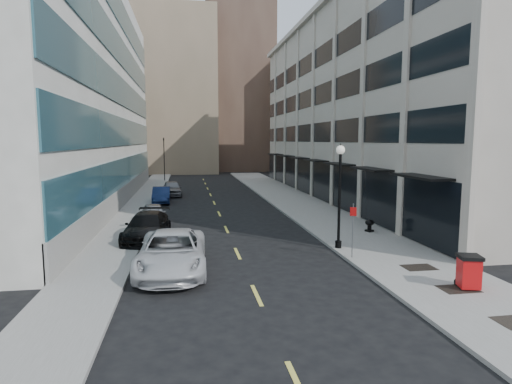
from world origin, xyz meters
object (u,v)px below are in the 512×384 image
object	(u,v)px
trash_bin	(469,271)
urn_planter	(370,224)
car_blue_sedan	(161,195)
car_grey_sedan	(172,188)
lamppost	(340,187)
sign_post	(353,223)
car_white_van	(172,252)
car_silver_sedan	(154,214)
traffic_signal	(164,141)
car_black_pickup	(147,227)

from	to	relation	value
trash_bin	urn_planter	distance (m)	10.26
car_blue_sedan	urn_planter	bearing A→B (deg)	-50.40
car_grey_sedan	lamppost	distance (m)	25.87
car_blue_sedan	sign_post	world-z (taller)	sign_post
car_blue_sedan	trash_bin	size ratio (longest dim) A/B	3.43
sign_post	urn_planter	world-z (taller)	sign_post
car_white_van	car_blue_sedan	xyz separation A→B (m)	(-1.60, 21.39, -0.14)
car_silver_sedan	urn_planter	size ratio (longest dim) A/B	5.34
traffic_signal	lamppost	size ratio (longest dim) A/B	1.28
car_grey_sedan	lamppost	bearing A→B (deg)	-73.34
trash_bin	lamppost	distance (m)	7.68
car_black_pickup	sign_post	world-z (taller)	sign_post
car_silver_sedan	urn_planter	xyz separation A→B (m)	(13.40, -5.57, -0.08)
traffic_signal	car_white_van	world-z (taller)	traffic_signal
car_grey_sedan	urn_planter	xyz separation A→B (m)	(12.58, -20.50, -0.18)
car_black_pickup	sign_post	distance (m)	11.72
car_white_van	car_silver_sedan	size ratio (longest dim) A/B	1.57
lamppost	urn_planter	size ratio (longest dim) A/B	7.25
car_white_van	lamppost	xyz separation A→B (m)	(8.50, 2.29, 2.48)
car_white_van	car_black_pickup	xyz separation A→B (m)	(-1.60, 6.26, -0.08)
traffic_signal	trash_bin	size ratio (longest dim) A/B	5.37
car_blue_sedan	car_white_van	bearing A→B (deg)	-86.80
sign_post	traffic_signal	bearing A→B (deg)	128.16
car_silver_sedan	sign_post	bearing A→B (deg)	-54.23
car_blue_sedan	lamppost	distance (m)	21.77
urn_planter	car_white_van	bearing A→B (deg)	-153.84
car_blue_sedan	sign_post	distance (m)	23.32
sign_post	car_grey_sedan	bearing A→B (deg)	133.51
traffic_signal	car_black_pickup	size ratio (longest dim) A/B	1.27
sign_post	lamppost	bearing A→B (deg)	113.79
car_silver_sedan	car_blue_sedan	world-z (taller)	car_blue_sedan
car_black_pickup	lamppost	size ratio (longest dim) A/B	1.00
car_black_pickup	car_grey_sedan	distance (m)	20.06
car_white_van	car_silver_sedan	world-z (taller)	car_white_van
car_black_pickup	lamppost	distance (m)	11.15
traffic_signal	car_white_van	bearing A→B (deg)	-86.91
traffic_signal	car_blue_sedan	bearing A→B (deg)	-88.11
traffic_signal	trash_bin	world-z (taller)	traffic_signal
car_black_pickup	car_silver_sedan	world-z (taller)	car_black_pickup
car_black_pickup	car_blue_sedan	xyz separation A→B (m)	(0.00, 15.13, -0.06)
car_black_pickup	urn_planter	size ratio (longest dim) A/B	7.27
car_white_van	trash_bin	distance (m)	12.05
car_grey_sedan	car_silver_sedan	bearing A→B (deg)	-97.61
sign_post	car_blue_sedan	bearing A→B (deg)	139.49
car_grey_sedan	urn_planter	bearing A→B (deg)	-62.94
car_silver_sedan	car_black_pickup	bearing A→B (deg)	-96.88
traffic_signal	car_silver_sedan	bearing A→B (deg)	-88.71
urn_planter	traffic_signal	bearing A→B (deg)	110.99
sign_post	car_black_pickup	bearing A→B (deg)	173.68
car_black_pickup	urn_planter	bearing A→B (deg)	3.76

